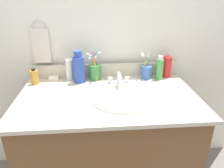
{
  "coord_description": "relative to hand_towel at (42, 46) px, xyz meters",
  "views": [
    {
      "loc": [
        -0.07,
        -1.09,
        1.29
      ],
      "look_at": [
        0.02,
        0.0,
        0.81
      ],
      "focal_mm": 33.88,
      "sensor_mm": 36.0,
      "label": 1
    }
  ],
  "objects": [
    {
      "name": "soap_bar",
      "position": [
        0.07,
        -0.06,
        -0.21
      ],
      "size": [
        0.06,
        0.04,
        0.02
      ],
      "primitive_type": "cube",
      "color": "white",
      "rests_on": "countertop"
    },
    {
      "name": "towel_ring",
      "position": [
        0.0,
        0.02,
        0.12
      ],
      "size": [
        0.1,
        0.01,
        0.1
      ],
      "primitive_type": "torus",
      "rotation": [
        1.57,
        0.0,
        0.0
      ],
      "color": "silver"
    },
    {
      "name": "bottle_toner_green",
      "position": [
        0.78,
        -0.1,
        -0.15
      ],
      "size": [
        0.05,
        0.05,
        0.16
      ],
      "color": "#4C9E4C",
      "rests_on": "countertop"
    },
    {
      "name": "bottle_lotion_white",
      "position": [
        0.18,
        -0.06,
        -0.14
      ],
      "size": [
        0.05,
        0.05,
        0.17
      ],
      "color": "white",
      "rests_on": "countertop"
    },
    {
      "name": "bottle_spray_red",
      "position": [
        0.84,
        -0.06,
        -0.14
      ],
      "size": [
        0.05,
        0.05,
        0.16
      ],
      "color": "red",
      "rests_on": "countertop"
    },
    {
      "name": "countertop",
      "position": [
        0.42,
        -0.32,
        -0.23
      ],
      "size": [
        1.03,
        0.63,
        0.02
      ],
      "primitive_type": "cube",
      "color": "beige",
      "rests_on": "vanity_cabinet"
    },
    {
      "name": "hand_towel",
      "position": [
        0.0,
        0.0,
        0.0
      ],
      "size": [
        0.11,
        0.04,
        0.22
      ],
      "primitive_type": "cube",
      "color": "silver"
    },
    {
      "name": "faucet",
      "position": [
        0.5,
        -0.17,
        -0.19
      ],
      "size": [
        0.16,
        0.1,
        0.08
      ],
      "color": "silver",
      "rests_on": "countertop"
    },
    {
      "name": "back_wall",
      "position": [
        0.42,
        0.04,
        -0.31
      ],
      "size": [
        2.13,
        0.04,
        1.3
      ],
      "primitive_type": "cube",
      "color": "white",
      "rests_on": "ground_plane"
    },
    {
      "name": "bottle_shampoo_blue",
      "position": [
        0.24,
        -0.11,
        -0.13
      ],
      "size": [
        0.08,
        0.08,
        0.21
      ],
      "color": "#2D4CB2",
      "rests_on": "countertop"
    },
    {
      "name": "sink_basin",
      "position": [
        0.5,
        -0.37,
        -0.25
      ],
      "size": [
        0.36,
        0.36,
        0.11
      ],
      "color": "white",
      "rests_on": "countertop"
    },
    {
      "name": "cup_green",
      "position": [
        0.35,
        -0.07,
        -0.16
      ],
      "size": [
        0.09,
        0.09,
        0.2
      ],
      "color": "#3F8C47",
      "rests_on": "countertop"
    },
    {
      "name": "vanity_cabinet",
      "position": [
        0.42,
        -0.32,
        -0.6
      ],
      "size": [
        0.99,
        0.58,
        0.72
      ],
      "primitive_type": "cube",
      "color": "brown",
      "rests_on": "ground_plane"
    },
    {
      "name": "bottle_oil_amber",
      "position": [
        -0.04,
        -0.12,
        -0.17
      ],
      "size": [
        0.05,
        0.05,
        0.1
      ],
      "color": "gold",
      "rests_on": "countertop"
    },
    {
      "name": "cup_blue_plastic",
      "position": [
        0.7,
        -0.08,
        -0.17
      ],
      "size": [
        0.07,
        0.08,
        0.19
      ],
      "color": "#3F66B7",
      "rests_on": "countertop"
    },
    {
      "name": "backsplash",
      "position": [
        0.42,
        -0.02,
        -0.17
      ],
      "size": [
        1.03,
        0.02,
        0.09
      ],
      "primitive_type": "cube",
      "color": "beige",
      "rests_on": "countertop"
    }
  ]
}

